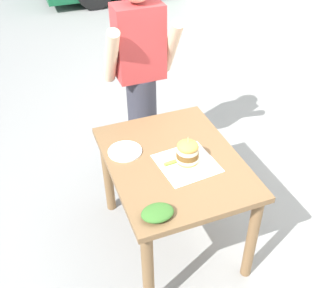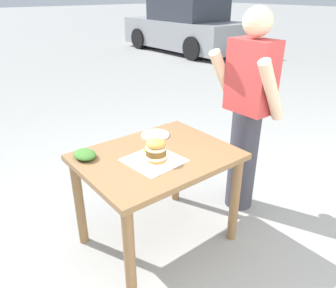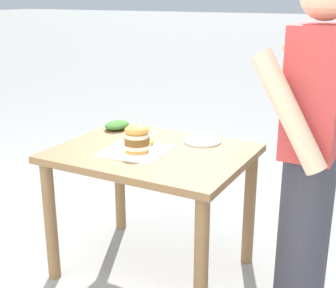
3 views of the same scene
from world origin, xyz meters
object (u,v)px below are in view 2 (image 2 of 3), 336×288
sandwich (156,150)px  side_plate_with_forks (155,135)px  pickle_spear (149,152)px  side_salad (85,154)px  parked_car_mid_block (185,27)px  diner_across_table (247,113)px  patio_table (157,171)px

sandwich → side_plate_with_forks: (-0.33, 0.24, -0.07)m
pickle_spear → side_salad: size_ratio=0.54×
side_salad → parked_car_mid_block: parked_car_mid_block is taller
sandwich → parked_car_mid_block: bearing=137.6°
diner_across_table → side_salad: bearing=-104.7°
patio_table → pickle_spear: pickle_spear is taller
pickle_spear → side_salad: 0.44m
parked_car_mid_block → patio_table: bearing=-42.4°
patio_table → side_salad: size_ratio=5.84×
patio_table → side_plate_with_forks: size_ratio=4.78×
side_plate_with_forks → diner_across_table: (0.34, 0.68, 0.13)m
patio_table → sandwich: bearing=-38.9°
side_plate_with_forks → sandwich: bearing=-35.5°
patio_table → parked_car_mid_block: parked_car_mid_block is taller
pickle_spear → side_salad: side_salad is taller
side_salad → parked_car_mid_block: 8.87m
patio_table → diner_across_table: bearing=85.2°
side_plate_with_forks → side_salad: 0.60m
pickle_spear → parked_car_mid_block: parked_car_mid_block is taller
sandwich → side_plate_with_forks: bearing=144.5°
parked_car_mid_block → side_plate_with_forks: bearing=-42.7°
sandwich → pickle_spear: (-0.10, 0.01, -0.06)m
side_salad → diner_across_table: diner_across_table is taller
pickle_spear → side_plate_with_forks: size_ratio=0.45×
sandwich → pickle_spear: sandwich is taller
patio_table → sandwich: size_ratio=5.57×
side_salad → pickle_spear: bearing=58.4°
diner_across_table → parked_car_mid_block: size_ratio=0.40×
diner_across_table → parked_car_mid_block: (-6.55, 5.05, -0.16)m
side_plate_with_forks → side_salad: side_salad is taller
pickle_spear → patio_table: bearing=51.3°
sandwich → side_plate_with_forks: size_ratio=0.86×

